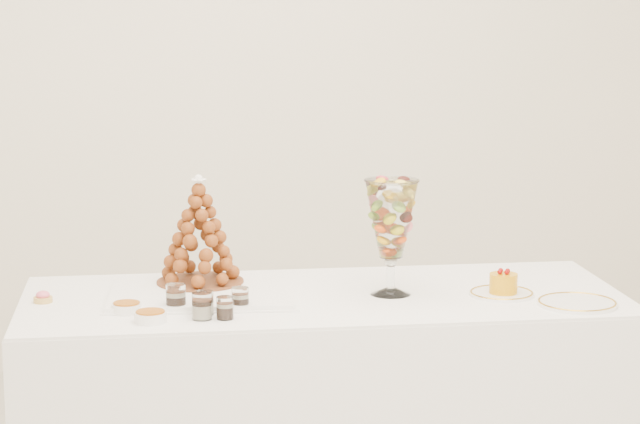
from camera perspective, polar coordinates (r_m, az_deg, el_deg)
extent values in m
cube|color=white|center=(5.28, -3.83, 8.06)|extent=(4.50, 0.04, 2.80)
cube|color=white|center=(3.85, 0.16, -8.85)|extent=(1.85, 0.85, 0.68)
cube|color=white|center=(3.75, 0.16, -3.88)|extent=(1.84, 0.84, 0.01)
cube|color=white|center=(3.75, -5.43, -3.71)|extent=(0.59, 0.47, 0.02)
cylinder|color=white|center=(3.77, 3.25, -3.62)|extent=(0.12, 0.12, 0.02)
cylinder|color=white|center=(3.75, 3.25, -2.85)|extent=(0.03, 0.03, 0.08)
sphere|color=white|center=(3.74, 3.26, -2.22)|extent=(0.04, 0.04, 0.04)
cylinder|color=white|center=(3.79, 8.30, -3.72)|extent=(0.19, 0.19, 0.01)
cylinder|color=white|center=(3.71, 11.67, -4.11)|extent=(0.23, 0.23, 0.01)
cylinder|color=tan|center=(3.75, -12.55, -3.93)|extent=(0.06, 0.06, 0.02)
ellipsoid|color=#EB607C|center=(3.75, -12.56, -3.72)|extent=(0.04, 0.04, 0.02)
cylinder|color=white|center=(3.59, -6.61, -3.90)|extent=(0.07, 0.07, 0.08)
cylinder|color=white|center=(3.54, -5.30, -4.16)|extent=(0.06, 0.06, 0.07)
cylinder|color=white|center=(3.58, -3.67, -3.98)|extent=(0.05, 0.05, 0.07)
cylinder|color=white|center=(3.49, -5.42, -4.30)|extent=(0.06, 0.06, 0.08)
cylinder|color=white|center=(3.49, -4.37, -4.39)|extent=(0.05, 0.05, 0.06)
cylinder|color=white|center=(3.59, -8.83, -4.36)|extent=(0.08, 0.08, 0.03)
cylinder|color=white|center=(3.48, -7.76, -4.78)|extent=(0.09, 0.09, 0.03)
cylinder|color=brown|center=(3.85, -5.50, -3.18)|extent=(0.27, 0.27, 0.01)
cone|color=brown|center=(3.82, -5.54, -0.80)|extent=(0.26, 0.26, 0.32)
sphere|color=white|center=(3.79, -5.58, 1.45)|extent=(0.03, 0.03, 0.03)
cylinder|color=orange|center=(3.77, 8.38, -3.25)|extent=(0.08, 0.08, 0.06)
sphere|color=#880704|center=(3.77, 8.58, -2.67)|extent=(0.01, 0.01, 0.01)
sphere|color=#880704|center=(3.78, 8.26, -2.66)|extent=(0.01, 0.01, 0.01)
sphere|color=#880704|center=(3.76, 8.22, -2.73)|extent=(0.01, 0.01, 0.01)
sphere|color=#880704|center=(3.75, 8.53, -2.74)|extent=(0.01, 0.01, 0.01)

